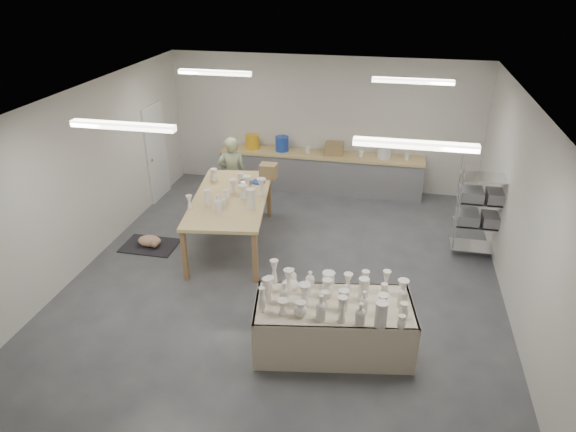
% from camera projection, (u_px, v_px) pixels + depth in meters
% --- Properties ---
extents(room, '(8.00, 8.02, 3.00)m').
position_uv_depth(room, '(281.00, 159.00, 7.93)').
color(room, '#424449').
rests_on(room, ground).
extents(back_counter, '(4.60, 0.60, 1.24)m').
position_uv_depth(back_counter, '(320.00, 171.00, 11.76)').
color(back_counter, tan).
rests_on(back_counter, ground).
extents(wire_shelf, '(0.88, 0.48, 1.80)m').
position_uv_depth(wire_shelf, '(482.00, 208.00, 8.98)').
color(wire_shelf, silver).
rests_on(wire_shelf, ground).
extents(drying_table, '(2.24, 1.34, 1.11)m').
position_uv_depth(drying_table, '(333.00, 323.00, 6.92)').
color(drying_table, olive).
rests_on(drying_table, ground).
extents(work_table, '(1.67, 2.77, 1.35)m').
position_uv_depth(work_table, '(235.00, 196.00, 9.33)').
color(work_table, tan).
rests_on(work_table, ground).
extents(rug, '(1.00, 0.70, 0.02)m').
position_uv_depth(rug, '(150.00, 245.00, 9.63)').
color(rug, black).
rests_on(rug, ground).
extents(cat, '(0.50, 0.40, 0.19)m').
position_uv_depth(cat, '(150.00, 241.00, 9.56)').
color(cat, white).
rests_on(cat, rug).
extents(potter, '(0.68, 0.55, 1.62)m').
position_uv_depth(potter, '(232.00, 174.00, 10.71)').
color(potter, '#98A580').
rests_on(potter, ground).
extents(red_stool, '(0.45, 0.45, 0.33)m').
position_uv_depth(red_stool, '(237.00, 191.00, 11.17)').
color(red_stool, '#B7301A').
rests_on(red_stool, ground).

